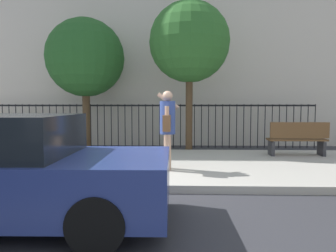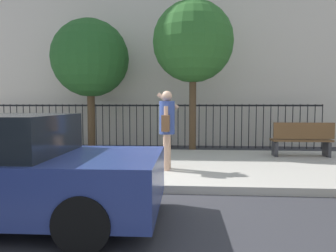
{
  "view_description": "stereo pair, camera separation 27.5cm",
  "coord_description": "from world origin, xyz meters",
  "px_view_note": "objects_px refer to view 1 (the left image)",
  "views": [
    {
      "loc": [
        1.08,
        -5.38,
        1.59
      ],
      "look_at": [
        0.84,
        1.67,
        1.09
      ],
      "focal_mm": 33.0,
      "sensor_mm": 36.0,
      "label": 1
    },
    {
      "loc": [
        1.35,
        -5.36,
        1.59
      ],
      "look_at": [
        0.84,
        1.67,
        1.09
      ],
      "focal_mm": 33.0,
      "sensor_mm": 36.0,
      "label": 2
    }
  ],
  "objects_px": {
    "parked_hatchback": "(6,172)",
    "street_bench": "(298,138)",
    "pedestrian_on_phone": "(167,124)",
    "street_tree_near": "(85,58)",
    "street_tree_mid": "(189,43)"
  },
  "relations": [
    {
      "from": "street_tree_near",
      "to": "street_tree_mid",
      "type": "bearing_deg",
      "value": -9.27
    },
    {
      "from": "street_tree_mid",
      "to": "street_tree_near",
      "type": "bearing_deg",
      "value": 170.73
    },
    {
      "from": "street_bench",
      "to": "street_tree_near",
      "type": "xyz_separation_m",
      "value": [
        -6.5,
        1.82,
        2.51
      ]
    },
    {
      "from": "street_bench",
      "to": "street_tree_mid",
      "type": "xyz_separation_m",
      "value": [
        -2.99,
        1.25,
        2.89
      ]
    },
    {
      "from": "parked_hatchback",
      "to": "street_bench",
      "type": "bearing_deg",
      "value": 40.15
    },
    {
      "from": "street_bench",
      "to": "street_tree_mid",
      "type": "height_order",
      "value": "street_tree_mid"
    },
    {
      "from": "parked_hatchback",
      "to": "street_tree_near",
      "type": "relative_size",
      "value": 0.94
    },
    {
      "from": "parked_hatchback",
      "to": "street_bench",
      "type": "height_order",
      "value": "parked_hatchback"
    },
    {
      "from": "pedestrian_on_phone",
      "to": "street_bench",
      "type": "relative_size",
      "value": 1.08
    },
    {
      "from": "street_bench",
      "to": "parked_hatchback",
      "type": "bearing_deg",
      "value": -139.85
    },
    {
      "from": "pedestrian_on_phone",
      "to": "street_bench",
      "type": "distance_m",
      "value": 4.1
    },
    {
      "from": "street_tree_near",
      "to": "parked_hatchback",
      "type": "bearing_deg",
      "value": -82.24
    },
    {
      "from": "pedestrian_on_phone",
      "to": "street_tree_mid",
      "type": "height_order",
      "value": "street_tree_mid"
    },
    {
      "from": "parked_hatchback",
      "to": "pedestrian_on_phone",
      "type": "xyz_separation_m",
      "value": [
        2.04,
        2.77,
        0.46
      ]
    },
    {
      "from": "pedestrian_on_phone",
      "to": "street_tree_near",
      "type": "bearing_deg",
      "value": 127.75
    }
  ]
}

